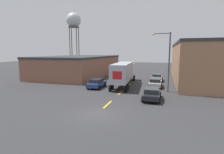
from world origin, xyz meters
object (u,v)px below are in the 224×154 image
Objects in this scene: parked_car_left_far at (97,83)px; street_lamp at (167,58)px; semi_truck at (124,72)px; water_tower at (74,21)px; parked_car_right_far at (157,77)px; parked_car_right_near at (152,94)px; parked_car_right_mid at (155,83)px.

street_lamp is at bearing 1.02° from parked_car_left_far.
water_tower reaches higher than semi_truck.
water_tower is (-30.10, 22.62, 15.58)m from parked_car_right_far.
parked_car_left_far is 11.12m from street_lamp.
semi_truck is at bearing 122.15° from parked_car_right_near.
parked_car_left_far is 1.00× the size of parked_car_right_mid.
parked_car_right_near is 0.52× the size of street_lamp.
parked_car_right_mid is at bearing -43.77° from water_tower.
parked_car_right_near is (5.21, -8.29, -1.53)m from semi_truck.
street_lamp is at bearing -45.11° from water_tower.
parked_car_left_far is 9.33m from parked_car_right_mid.
semi_truck is 9.91m from parked_car_right_near.
parked_car_right_near is 49.84m from water_tower.
parked_car_right_mid is at bearing 19.67° from parked_car_left_far.
parked_car_right_far is 1.00× the size of parked_car_left_far.
parked_car_right_near is 0.22× the size of water_tower.
parked_car_right_mid is at bearing -90.00° from parked_car_right_far.
parked_car_right_far is (0.00, 13.93, 0.00)m from parked_car_right_near.
semi_truck is at bearing 173.69° from parked_car_right_mid.
street_lamp is (1.57, 4.76, 4.04)m from parked_car_right_near.
water_tower is at bearing 123.68° from parked_car_left_far.
parked_car_right_mid is (8.79, 3.14, 0.00)m from parked_car_left_far.
parked_car_right_mid is at bearing 117.95° from street_lamp.
parked_car_right_near is at bearing -50.53° from water_tower.
parked_car_right_mid is (5.21, -0.58, -1.53)m from semi_truck.
street_lamp is (10.36, 0.18, 4.04)m from parked_car_left_far.
parked_car_right_mid is at bearing 90.00° from parked_car_right_near.
semi_truck is 40.19m from water_tower.
parked_car_right_mid is 5.25m from street_lamp.
street_lamp is at bearing -80.29° from parked_car_right_far.
parked_car_right_near and parked_car_right_far have the same top height.
parked_car_right_near is 9.91m from parked_car_left_far.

